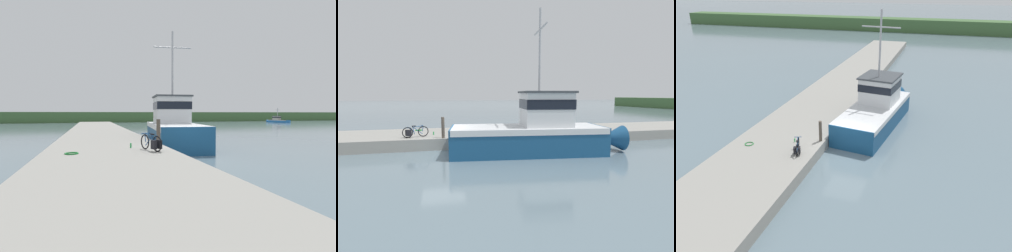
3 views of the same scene
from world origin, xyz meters
The scene contains 7 objects.
ground_plane centered at (0.00, 0.00, 0.00)m, with size 320.00×320.00×0.00m, color slate.
dock_pier centered at (-4.24, 0.00, 0.37)m, with size 5.71×80.00×0.75m, color gray.
fishing_boat_main centered at (0.84, 5.52, 1.37)m, with size 4.27×10.85×8.48m.
bicycle_touring centered at (-2.41, -1.81, 1.10)m, with size 0.76×1.63×0.77m.
mooring_post centered at (-1.66, 0.09, 1.43)m, with size 0.20×0.20×1.37m, color #51473D.
hose_coil centered at (-5.82, -1.73, 0.77)m, with size 0.55×0.55×0.05m, color #197A2D.
water_bottle_on_curb centered at (-3.20, -0.55, 0.87)m, with size 0.07×0.07×0.23m, color green.
Camera 2 is at (15.59, -0.04, 3.52)m, focal length 28.00 mm.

